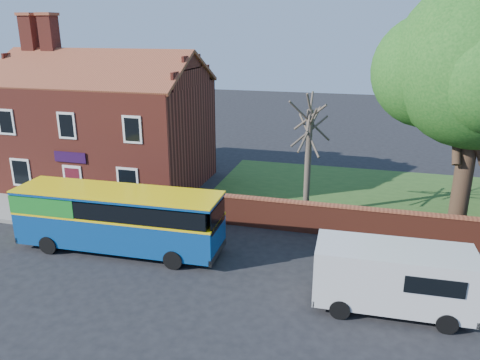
% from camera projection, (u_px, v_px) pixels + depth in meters
% --- Properties ---
extents(ground, '(120.00, 120.00, 0.00)m').
position_uv_depth(ground, '(119.00, 284.00, 18.66)').
color(ground, black).
rests_on(ground, ground).
extents(pavement, '(18.00, 3.50, 0.12)m').
position_uv_depth(pavement, '(57.00, 213.00, 25.67)').
color(pavement, gray).
rests_on(pavement, ground).
extents(kerb, '(18.00, 0.15, 0.14)m').
position_uv_depth(kerb, '(36.00, 225.00, 24.06)').
color(kerb, slate).
rests_on(kerb, ground).
extents(grass_strip, '(26.00, 12.00, 0.04)m').
position_uv_depth(grass_strip, '(431.00, 203.00, 27.31)').
color(grass_strip, '#426B28').
rests_on(grass_strip, ground).
extents(shop_building, '(12.30, 8.13, 10.50)m').
position_uv_depth(shop_building, '(106.00, 132.00, 29.90)').
color(shop_building, maroon).
rests_on(shop_building, ground).
extents(boundary_wall, '(22.00, 0.38, 1.60)m').
position_uv_depth(boundary_wall, '(447.00, 231.00, 21.56)').
color(boundary_wall, maroon).
rests_on(boundary_wall, ground).
extents(bus, '(9.47, 2.65, 2.87)m').
position_uv_depth(bus, '(113.00, 216.00, 21.15)').
color(bus, navy).
rests_on(bus, ground).
extents(van_near, '(5.55, 2.42, 2.41)m').
position_uv_depth(van_near, '(393.00, 276.00, 16.64)').
color(van_near, silver).
rests_on(van_near, ground).
extents(bare_tree, '(2.37, 2.82, 6.32)m').
position_uv_depth(bare_tree, '(308.00, 157.00, 24.65)').
color(bare_tree, '#4C4238').
rests_on(bare_tree, ground).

